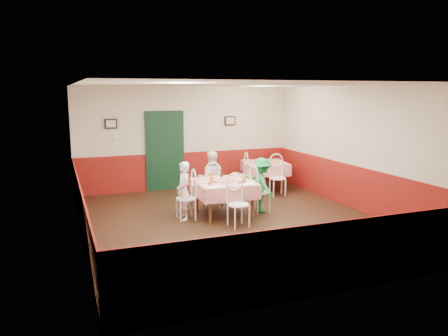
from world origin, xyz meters
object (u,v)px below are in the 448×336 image
object	(u,v)px
main_table	(224,199)
diner_left	(184,191)
chair_near	(239,205)
chair_second_a	(240,175)
chair_left	(186,198)
glass_b	(245,179)
beer_bottle	(221,173)
glass_c	(212,175)
chair_far	(212,187)
diner_right	(262,185)
wallet	(242,182)
chair_right	(260,192)
glass_a	(212,182)
second_table	(265,176)
diner_far	(211,179)
pizza	(223,181)
chair_second_b	(278,178)

from	to	relation	value
main_table	diner_left	world-z (taller)	diner_left
chair_near	chair_second_a	bearing A→B (deg)	61.40
chair_left	main_table	bearing A→B (deg)	91.23
glass_b	beer_bottle	world-z (taller)	beer_bottle
chair_near	glass_c	size ratio (longest dim) A/B	6.15
chair_left	chair_far	distance (m)	1.20
beer_bottle	diner_right	xyz separation A→B (m)	(0.81, -0.42, -0.26)
chair_left	wallet	size ratio (longest dim) A/B	8.18
chair_right	glass_a	distance (m)	1.31
second_table	beer_bottle	world-z (taller)	beer_bottle
wallet	diner_far	world-z (taller)	diner_far
chair_right	pizza	world-z (taller)	chair_right
chair_second_a	pizza	size ratio (longest dim) A/B	2.04
chair_left	diner_far	xyz separation A→B (m)	(0.87, 0.88, 0.20)
chair_far	glass_c	size ratio (longest dim) A/B	6.15
chair_right	diner_left	distance (m)	1.76
beer_bottle	diner_left	xyz separation A→B (m)	(-0.99, -0.38, -0.25)
chair_right	diner_right	distance (m)	0.17
chair_second_a	glass_a	distance (m)	2.80
chair_left	diner_left	xyz separation A→B (m)	(-0.05, 0.00, 0.17)
glass_b	second_table	bearing A→B (deg)	54.57
chair_second_b	pizza	xyz separation A→B (m)	(-2.00, -1.27, 0.32)
main_table	chair_left	world-z (taller)	chair_left
chair_right	chair_second_a	bearing A→B (deg)	-18.83
chair_near	pizza	xyz separation A→B (m)	(-0.01, 0.82, 0.32)
glass_a	glass_c	distance (m)	0.70
chair_second_b	glass_b	xyz separation A→B (m)	(-1.60, -1.50, 0.38)
main_table	diner_left	distance (m)	0.93
diner_left	pizza	bearing A→B (deg)	83.86
glass_a	diner_left	bearing A→B (deg)	150.95
chair_second_a	beer_bottle	distance (m)	2.00
glass_c	diner_far	distance (m)	0.57
glass_b	diner_right	distance (m)	0.62
diner_right	chair_right	bearing A→B (deg)	87.11
diner_far	glass_b	bearing A→B (deg)	115.05
chair_far	second_table	bearing A→B (deg)	-140.68
glass_c	wallet	distance (m)	0.81
chair_near	glass_a	bearing A→B (deg)	117.00
chair_second_a	glass_c	bearing A→B (deg)	-30.64
glass_c	chair_left	bearing A→B (deg)	-152.16
chair_second_a	diner_far	world-z (taller)	diner_far
chair_second_b	glass_a	xyz separation A→B (m)	(-2.35, -1.51, 0.38)
diner_left	diner_far	xyz separation A→B (m)	(0.92, 0.88, 0.03)
glass_b	wallet	bearing A→B (deg)	-155.45
main_table	chair_second_a	world-z (taller)	chair_second_a
main_table	pizza	size ratio (longest dim) A/B	2.76
main_table	chair_right	distance (m)	0.85
pizza	diner_right	distance (m)	0.94
main_table	second_table	bearing A→B (deg)	45.29
pizza	diner_right	bearing A→B (deg)	0.86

